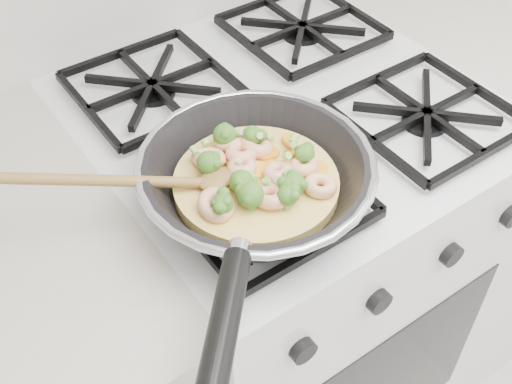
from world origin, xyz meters
TOP-DOWN VIEW (x-y plane):
  - stove at (0.00, 1.70)m, footprint 0.60×0.60m
  - skillet at (-0.17, 1.55)m, footprint 0.44×0.41m

SIDE VIEW (x-z plane):
  - stove at x=0.00m, z-range 0.00..0.92m
  - skillet at x=-0.17m, z-range 0.91..1.01m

